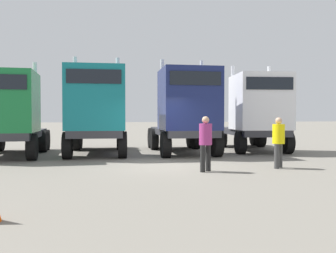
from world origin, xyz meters
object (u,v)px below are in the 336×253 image
at_px(semi_truck_green, 8,113).
at_px(semi_truck_teal, 96,111).
at_px(visitor_with_camera, 206,140).
at_px(semi_truck_navy, 186,111).
at_px(visitor_in_hivis, 279,139).
at_px(semi_truck_white, 256,112).

xyz_separation_m(semi_truck_green, semi_truck_teal, (3.59, 0.07, 0.09)).
bearing_deg(visitor_with_camera, semi_truck_green, 17.80).
bearing_deg(semi_truck_navy, visitor_in_hivis, 23.99).
height_order(semi_truck_navy, semi_truck_white, semi_truck_navy).
bearing_deg(visitor_in_hivis, semi_truck_teal, -170.57).
height_order(semi_truck_teal, semi_truck_white, semi_truck_teal).
xyz_separation_m(semi_truck_navy, visitor_in_hivis, (1.79, -4.90, -1.01)).
bearing_deg(visitor_in_hivis, semi_truck_navy, 162.45).
relative_size(semi_truck_green, visitor_in_hivis, 3.44).
xyz_separation_m(visitor_in_hivis, visitor_with_camera, (-2.60, -0.16, 0.02)).
bearing_deg(semi_truck_teal, semi_truck_white, 95.55).
bearing_deg(semi_truck_white, semi_truck_green, -79.79).
xyz_separation_m(semi_truck_green, semi_truck_white, (11.29, 0.21, 0.08)).
bearing_deg(semi_truck_white, semi_truck_navy, -72.19).
relative_size(semi_truck_teal, semi_truck_navy, 1.02).
xyz_separation_m(semi_truck_white, visitor_with_camera, (-4.57, -5.63, -0.95)).
height_order(semi_truck_green, semi_truck_white, semi_truck_white).
height_order(semi_truck_teal, visitor_in_hivis, semi_truck_teal).
xyz_separation_m(semi_truck_teal, visitor_with_camera, (3.13, -5.49, -0.97)).
bearing_deg(semi_truck_green, semi_truck_navy, 88.39).
bearing_deg(semi_truck_white, visitor_in_hivis, -10.60).
bearing_deg(semi_truck_teal, visitor_with_camera, 34.20).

